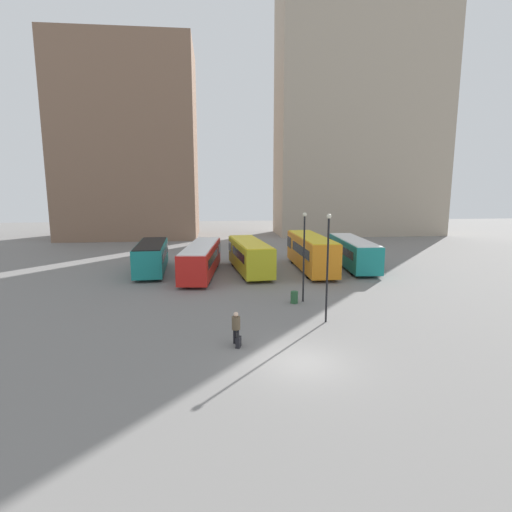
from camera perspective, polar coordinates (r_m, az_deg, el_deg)
The scene contains 13 objects.
ground_plane at distance 19.35m, azimuth 6.52°, elevation -14.85°, with size 160.00×160.00×0.00m, color slate.
building_block_left at distance 69.42m, azimuth -17.65°, elevation 15.05°, with size 21.04×14.12×29.90m.
building_block_right at distance 73.17m, azimuth 14.75°, elevation 19.18°, with size 27.99×10.30×40.74m.
bus_0 at distance 39.48m, azimuth -14.69°, elevation -0.03°, with size 3.13×9.49×2.82m.
bus_1 at distance 37.39m, azimuth -7.81°, elevation -0.33°, with size 3.72×11.89×2.81m.
bus_2 at distance 38.20m, azimuth -0.92°, elevation 0.13°, with size 3.69×10.40×3.00m.
bus_3 at distance 39.51m, azimuth 7.82°, elevation 0.65°, with size 2.62×11.45×3.37m.
bus_4 at distance 41.67m, azimuth 13.66°, elevation 0.59°, with size 3.22×11.18×2.90m.
traveler at distance 20.98m, azimuth -2.87°, elevation -9.79°, with size 0.56×0.56×1.72m.
suitcase at distance 20.77m, azimuth -2.53°, elevation -12.17°, with size 0.33×0.48×0.80m.
lamp_post_0 at distance 28.07m, azimuth 6.87°, elevation 0.78°, with size 0.28×0.28×6.34m.
lamp_post_1 at distance 23.89m, azimuth 10.19°, elevation -0.64°, with size 0.28×0.28×6.53m.
trash_bin at distance 28.28m, azimuth 5.49°, elevation -5.89°, with size 0.52×0.52×0.85m.
Camera 1 is at (-3.91, -17.15, 8.04)m, focal length 28.00 mm.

